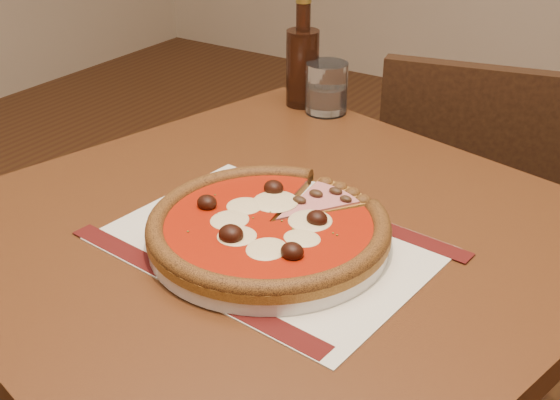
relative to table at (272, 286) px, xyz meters
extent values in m
cube|color=#563014|center=(0.00, 0.00, 0.08)|extent=(0.97, 0.97, 0.04)
cylinder|color=#563014|center=(-0.26, 0.42, -0.29)|extent=(0.05, 0.05, 0.71)
cube|color=black|center=(0.05, 0.77, -0.25)|extent=(0.47, 0.47, 0.04)
cylinder|color=black|center=(0.18, 0.97, -0.46)|extent=(0.03, 0.03, 0.38)
cylinder|color=black|center=(-0.15, 0.89, -0.46)|extent=(0.03, 0.03, 0.38)
cylinder|color=black|center=(0.25, 0.64, -0.46)|extent=(0.03, 0.03, 0.38)
cylinder|color=black|center=(-0.07, 0.56, -0.46)|extent=(0.03, 0.03, 0.38)
cube|color=black|center=(0.09, 0.59, -0.02)|extent=(0.39, 0.12, 0.41)
cube|color=beige|center=(0.02, -0.04, 0.10)|extent=(0.43, 0.33, 0.00)
cylinder|color=white|center=(0.02, -0.04, 0.11)|extent=(0.31, 0.31, 0.02)
cylinder|color=#AD772A|center=(0.02, -0.04, 0.13)|extent=(0.31, 0.31, 0.01)
torus|color=brown|center=(0.02, -0.04, 0.13)|extent=(0.31, 0.31, 0.02)
cylinder|color=maroon|center=(0.02, -0.04, 0.13)|extent=(0.27, 0.27, 0.00)
ellipsoid|color=#FFE8AB|center=(0.00, 0.00, 0.14)|extent=(0.05, 0.05, 0.01)
ellipsoid|color=#FFE8AB|center=(-0.05, -0.02, 0.14)|extent=(0.05, 0.05, 0.01)
ellipsoid|color=#FFE8AB|center=(-0.02, -0.07, 0.14)|extent=(0.05, 0.05, 0.01)
ellipsoid|color=#FFE8AB|center=(0.00, -0.12, 0.14)|extent=(0.05, 0.05, 0.01)
ellipsoid|color=#FFE8AB|center=(0.05, -0.09, 0.14)|extent=(0.05, 0.05, 0.01)
ellipsoid|color=#FFE8AB|center=(0.10, -0.06, 0.14)|extent=(0.05, 0.05, 0.01)
ellipsoid|color=#FFE8AB|center=(0.06, -0.01, 0.14)|extent=(0.05, 0.05, 0.01)
ellipsoid|color=black|center=(0.00, 0.01, 0.15)|extent=(0.03, 0.03, 0.02)
ellipsoid|color=black|center=(-0.06, -0.06, 0.15)|extent=(0.03, 0.03, 0.02)
ellipsoid|color=black|center=(0.01, -0.10, 0.15)|extent=(0.03, 0.03, 0.02)
ellipsoid|color=black|center=(0.10, -0.10, 0.15)|extent=(0.03, 0.03, 0.02)
ellipsoid|color=black|center=(0.08, -0.01, 0.15)|extent=(0.03, 0.03, 0.02)
ellipsoid|color=#3A2415|center=(0.05, 0.01, 0.14)|extent=(0.02, 0.01, 0.01)
ellipsoid|color=#3A2415|center=(0.06, 0.05, 0.14)|extent=(0.02, 0.01, 0.01)
ellipsoid|color=#3A2415|center=(0.04, 0.02, 0.14)|extent=(0.02, 0.01, 0.01)
ellipsoid|color=#3A2415|center=(0.04, 0.06, 0.14)|extent=(0.02, 0.01, 0.01)
ellipsoid|color=#3A2415|center=(0.03, 0.02, 0.14)|extent=(0.02, 0.01, 0.01)
cylinder|color=white|center=(-0.15, 0.41, 0.15)|extent=(0.09, 0.09, 0.10)
cylinder|color=black|center=(-0.21, 0.42, 0.17)|extent=(0.06, 0.06, 0.14)
cylinder|color=black|center=(-0.21, 0.42, 0.27)|extent=(0.03, 0.03, 0.06)
camera|label=1|loc=(0.46, -0.68, 0.59)|focal=45.00mm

